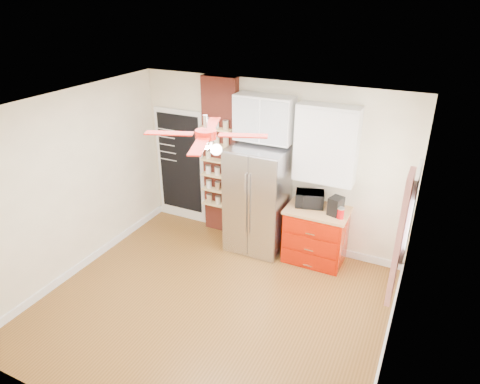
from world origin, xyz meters
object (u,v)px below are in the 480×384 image
at_px(ceiling_fan, 206,135).
at_px(canister_left, 341,214).
at_px(toaster_oven, 310,199).
at_px(pantry_jar_oats, 208,155).
at_px(red_cabinet, 316,235).
at_px(coffee_maker, 336,206).
at_px(fridge, 258,200).

distance_m(ceiling_fan, canister_left, 2.48).
distance_m(toaster_oven, pantry_jar_oats, 1.83).
bearing_deg(toaster_oven, ceiling_fan, -130.00).
xyz_separation_m(toaster_oven, canister_left, (0.52, -0.18, -0.04)).
distance_m(red_cabinet, canister_left, 0.65).
bearing_deg(canister_left, red_cabinet, 160.77).
bearing_deg(pantry_jar_oats, red_cabinet, -3.04).
xyz_separation_m(ceiling_fan, coffee_maker, (1.19, 1.64, -1.39)).
relative_size(coffee_maker, canister_left, 1.79).
bearing_deg(red_cabinet, toaster_oven, 160.63).
height_order(red_cabinet, toaster_oven, toaster_oven).
bearing_deg(canister_left, fridge, 176.62).
relative_size(toaster_oven, pantry_jar_oats, 3.43).
bearing_deg(canister_left, ceiling_fan, -129.75).
bearing_deg(coffee_maker, canister_left, -25.13).
height_order(fridge, red_cabinet, fridge).
relative_size(fridge, canister_left, 11.53).
relative_size(coffee_maker, pantry_jar_oats, 2.19).
distance_m(fridge, pantry_jar_oats, 1.13).
distance_m(red_cabinet, ceiling_fan, 2.75).
xyz_separation_m(fridge, red_cabinet, (0.97, 0.05, -0.42)).
bearing_deg(red_cabinet, coffee_maker, -8.44).
distance_m(ceiling_fan, pantry_jar_oats, 2.28).
bearing_deg(coffee_maker, fridge, -162.42).
xyz_separation_m(red_cabinet, coffee_maker, (0.27, -0.04, 0.58)).
bearing_deg(ceiling_fan, toaster_oven, 66.14).
relative_size(fridge, coffee_maker, 6.44).
xyz_separation_m(canister_left, pantry_jar_oats, (-2.31, 0.23, 0.46)).
relative_size(ceiling_fan, pantry_jar_oats, 11.28).
xyz_separation_m(toaster_oven, pantry_jar_oats, (-1.78, 0.05, 0.42)).
bearing_deg(fridge, ceiling_fan, -88.24).
height_order(toaster_oven, pantry_jar_oats, pantry_jar_oats).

